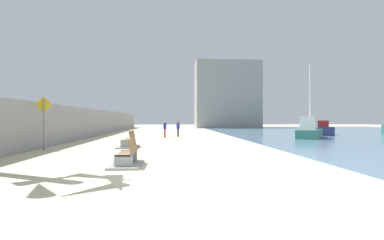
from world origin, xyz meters
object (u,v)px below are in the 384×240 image
bench_near (127,159)px  person_walking (165,128)px  person_standing (178,128)px  boat_outer (316,129)px  boat_nearest (309,130)px  pedestrian_sign (44,117)px  bench_far (129,143)px

bench_near → person_walking: bearing=86.2°
person_standing → boat_outer: 14.97m
person_walking → person_standing: bearing=53.9°
person_standing → boat_nearest: bearing=-16.9°
person_walking → pedestrian_sign: 11.75m
boat_outer → boat_nearest: bearing=-121.1°
bench_near → person_standing: size_ratio=1.40×
boat_outer → pedestrian_sign: pedestrian_sign is taller
bench_far → person_walking: (1.95, 8.44, 0.67)m
pedestrian_sign → person_standing: bearing=57.6°
bench_near → boat_outer: boat_outer is taller
bench_near → pedestrian_sign: (-5.14, 5.29, 1.55)m
boat_nearest → bench_near: bearing=-134.7°
bench_far → person_standing: (3.15, 10.09, 0.63)m
boat_nearest → pedestrian_sign: bearing=-156.0°
bench_near → bench_far: 6.88m
bench_near → bench_far: same height
person_standing → boat_outer: boat_outer is taller
bench_far → pedestrian_sign: pedestrian_sign is taller
boat_nearest → boat_outer: bearing=58.9°
bench_near → boat_outer: bearing=48.9°
boat_outer → pedestrian_sign: 26.28m
person_walking → bench_near: bearing=-93.8°
person_walking → person_standing: (1.20, 1.65, -0.04)m
person_walking → boat_outer: person_walking is taller
bench_far → boat_nearest: bearing=25.1°
bench_near → pedestrian_sign: size_ratio=0.73×
pedestrian_sign → boat_nearest: bearing=24.0°
bench_far → boat_nearest: (14.32, 6.70, 0.50)m
bench_far → pedestrian_sign: 4.74m
bench_far → person_standing: bearing=72.7°
bench_far → boat_nearest: boat_nearest is taller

